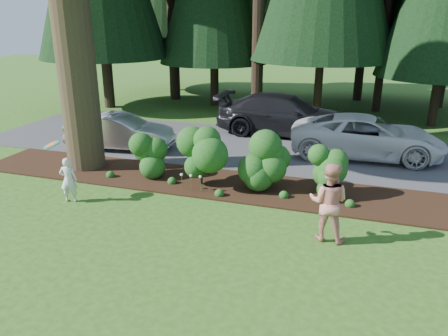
% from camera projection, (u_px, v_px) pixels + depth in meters
% --- Properties ---
extents(ground, '(80.00, 80.00, 0.00)m').
position_uv_depth(ground, '(166.00, 229.00, 10.81)').
color(ground, '#304E16').
rests_on(ground, ground).
extents(mulch_bed, '(16.00, 2.50, 0.05)m').
position_uv_depth(mulch_bed, '(210.00, 183.00, 13.72)').
color(mulch_bed, black).
rests_on(mulch_bed, ground).
extents(driveway, '(22.00, 6.00, 0.03)m').
position_uv_depth(driveway, '(246.00, 146.00, 17.54)').
color(driveway, '#38383A').
rests_on(driveway, ground).
extents(shrub_row, '(6.53, 1.60, 1.61)m').
position_uv_depth(shrub_row, '(233.00, 162.00, 13.14)').
color(shrub_row, '#184816').
rests_on(shrub_row, ground).
extents(lily_cluster, '(0.69, 0.09, 0.57)m').
position_uv_depth(lily_cluster, '(191.00, 176.00, 12.89)').
color(lily_cluster, '#184816').
rests_on(lily_cluster, ground).
extents(car_silver_wagon, '(4.28, 1.97, 1.36)m').
position_uv_depth(car_silver_wagon, '(120.00, 132.00, 16.96)').
color(car_silver_wagon, '#B7B7BC').
rests_on(car_silver_wagon, driveway).
extents(car_white_suv, '(5.59, 2.76, 1.52)m').
position_uv_depth(car_white_suv, '(367.00, 136.00, 16.02)').
color(car_white_suv, silver).
rests_on(car_white_suv, driveway).
extents(car_dark_suv, '(6.00, 2.46, 1.74)m').
position_uv_depth(car_dark_suv, '(285.00, 115.00, 18.98)').
color(car_dark_suv, black).
rests_on(car_dark_suv, driveway).
extents(child, '(0.55, 0.45, 1.30)m').
position_uv_depth(child, '(69.00, 180.00, 12.20)').
color(child, silver).
rests_on(child, ground).
extents(adult, '(0.97, 0.78, 1.89)m').
position_uv_depth(adult, '(329.00, 202.00, 10.03)').
color(adult, red).
rests_on(adult, ground).
extents(frisbee, '(0.48, 0.46, 0.24)m').
position_uv_depth(frisbee, '(51.00, 145.00, 12.09)').
color(frisbee, teal).
rests_on(frisbee, ground).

